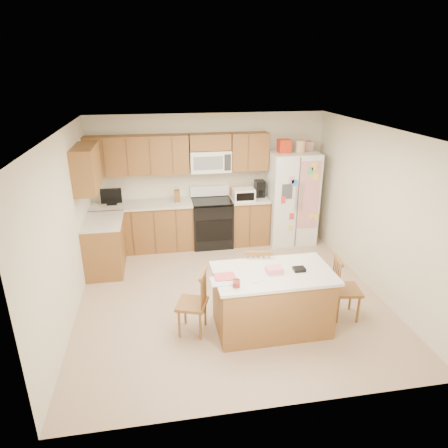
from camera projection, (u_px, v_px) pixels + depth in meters
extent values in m
plane|color=tan|center=(230.00, 294.00, 6.18)|extent=(4.50, 4.50, 0.00)
cube|color=beige|center=(209.00, 179.00, 7.79)|extent=(4.50, 0.10, 2.50)
cube|color=beige|center=(275.00, 304.00, 3.66)|extent=(4.50, 0.10, 2.50)
cube|color=beige|center=(66.00, 229.00, 5.37)|extent=(0.10, 4.50, 2.50)
cube|color=beige|center=(375.00, 210.00, 6.08)|extent=(0.10, 4.50, 2.50)
cube|color=white|center=(231.00, 131.00, 5.27)|extent=(4.50, 4.50, 0.04)
cube|color=brown|center=(143.00, 227.00, 7.60)|extent=(1.87, 0.60, 0.88)
cube|color=brown|center=(248.00, 221.00, 7.93)|extent=(0.72, 0.60, 0.88)
cube|color=brown|center=(105.00, 246.00, 6.79)|extent=(0.60, 0.95, 0.88)
cube|color=silver|center=(142.00, 205.00, 7.43)|extent=(1.87, 0.64, 0.04)
cube|color=silver|center=(249.00, 199.00, 7.75)|extent=(0.72, 0.64, 0.04)
cube|color=silver|center=(102.00, 221.00, 6.63)|extent=(0.64, 0.95, 0.04)
cube|color=brown|center=(137.00, 155.00, 7.23)|extent=(1.85, 0.33, 0.70)
cube|color=brown|center=(249.00, 151.00, 7.56)|extent=(0.70, 0.33, 0.70)
cube|color=brown|center=(210.00, 142.00, 7.36)|extent=(0.76, 0.33, 0.29)
cube|color=brown|center=(87.00, 168.00, 6.27)|extent=(0.33, 0.95, 0.70)
cube|color=brown|center=(104.00, 158.00, 6.98)|extent=(0.02, 0.01, 0.66)
cube|color=brown|center=(110.00, 235.00, 7.23)|extent=(0.02, 0.01, 0.84)
cube|color=brown|center=(127.00, 157.00, 7.05)|extent=(0.02, 0.01, 0.66)
cube|color=brown|center=(133.00, 234.00, 7.29)|extent=(0.02, 0.01, 0.84)
cube|color=brown|center=(150.00, 157.00, 7.11)|extent=(0.02, 0.01, 0.66)
cube|color=brown|center=(155.00, 233.00, 7.36)|extent=(0.02, 0.01, 0.84)
cube|color=brown|center=(173.00, 156.00, 7.17)|extent=(0.01, 0.01, 0.66)
cube|color=brown|center=(177.00, 231.00, 7.42)|extent=(0.01, 0.01, 0.84)
cube|color=brown|center=(248.00, 153.00, 7.39)|extent=(0.01, 0.01, 0.66)
cube|color=brown|center=(250.00, 226.00, 7.64)|extent=(0.01, 0.01, 0.84)
cube|color=white|center=(210.00, 161.00, 7.47)|extent=(0.76, 0.38, 0.40)
cube|color=slate|center=(208.00, 163.00, 7.28)|extent=(0.54, 0.01, 0.24)
cube|color=#262626|center=(228.00, 162.00, 7.34)|extent=(0.12, 0.01, 0.30)
cube|color=brown|center=(177.00, 196.00, 7.49)|extent=(0.10, 0.14, 0.22)
cube|color=black|center=(112.00, 204.00, 7.36)|extent=(0.18, 0.12, 0.02)
cube|color=black|center=(111.00, 196.00, 7.30)|extent=(0.38, 0.03, 0.28)
cube|color=orange|center=(240.00, 192.00, 7.77)|extent=(0.35, 0.22, 0.18)
cube|color=white|center=(244.00, 195.00, 7.55)|extent=(0.40, 0.28, 0.23)
cube|color=black|center=(245.00, 197.00, 7.42)|extent=(0.34, 0.01, 0.15)
cube|color=black|center=(260.00, 189.00, 7.77)|extent=(0.18, 0.22, 0.32)
cylinder|color=black|center=(260.00, 193.00, 7.74)|extent=(0.12, 0.12, 0.12)
cube|color=black|center=(212.00, 223.00, 7.79)|extent=(0.76, 0.64, 0.88)
cube|color=black|center=(214.00, 231.00, 7.50)|extent=(0.68, 0.01, 0.42)
cube|color=black|center=(212.00, 201.00, 7.62)|extent=(0.76, 0.64, 0.03)
cube|color=white|center=(210.00, 191.00, 7.82)|extent=(0.76, 0.10, 0.20)
cube|color=white|center=(291.00, 198.00, 7.82)|extent=(0.90, 0.75, 1.80)
cube|color=#4C4C4C|center=(298.00, 204.00, 7.47)|extent=(0.02, 0.01, 1.75)
cube|color=silver|center=(296.00, 197.00, 7.39)|extent=(0.02, 0.03, 0.55)
cube|color=silver|center=(301.00, 196.00, 7.40)|extent=(0.02, 0.03, 0.55)
cube|color=#3F3F44|center=(287.00, 191.00, 7.35)|extent=(0.20, 0.01, 0.28)
cube|color=#D84C59|center=(308.00, 196.00, 7.45)|extent=(0.42, 0.01, 1.30)
cube|color=red|center=(284.00, 146.00, 7.42)|extent=(0.22, 0.22, 0.24)
cylinder|color=#DCAA78|center=(300.00, 146.00, 7.42)|extent=(0.18, 0.18, 0.22)
cube|color=tan|center=(307.00, 146.00, 7.58)|extent=(0.18, 0.20, 0.18)
cube|color=brown|center=(272.00, 301.00, 5.26)|extent=(1.47, 0.84, 0.80)
cube|color=silver|center=(273.00, 273.00, 5.11)|extent=(1.55, 0.92, 0.04)
cylinder|color=red|center=(236.00, 284.00, 4.75)|extent=(0.08, 0.08, 0.06)
cylinder|color=white|center=(236.00, 283.00, 4.74)|extent=(0.09, 0.09, 0.09)
cube|color=pink|center=(274.00, 270.00, 5.08)|extent=(0.20, 0.15, 0.07)
cube|color=black|center=(299.00, 269.00, 5.13)|extent=(0.15, 0.12, 0.04)
cube|color=white|center=(223.00, 281.00, 4.87)|extent=(0.30, 0.24, 0.01)
cube|color=#D84C4C|center=(225.00, 277.00, 4.94)|extent=(0.26, 0.20, 0.01)
cylinder|color=white|center=(257.00, 282.00, 4.85)|extent=(0.14, 0.05, 0.01)
cube|color=brown|center=(192.00, 304.00, 5.17)|extent=(0.48, 0.49, 0.04)
cylinder|color=brown|center=(185.00, 311.00, 5.42)|extent=(0.03, 0.03, 0.40)
cylinder|color=brown|center=(179.00, 324.00, 5.13)|extent=(0.03, 0.03, 0.40)
cylinder|color=brown|center=(205.00, 312.00, 5.38)|extent=(0.03, 0.03, 0.40)
cylinder|color=brown|center=(200.00, 326.00, 5.09)|extent=(0.03, 0.03, 0.40)
cylinder|color=brown|center=(206.00, 283.00, 5.19)|extent=(0.02, 0.02, 0.44)
cylinder|color=brown|center=(205.00, 286.00, 5.13)|extent=(0.02, 0.02, 0.44)
cylinder|color=brown|center=(204.00, 289.00, 5.06)|extent=(0.02, 0.02, 0.44)
cylinder|color=brown|center=(202.00, 292.00, 5.00)|extent=(0.02, 0.02, 0.44)
cylinder|color=brown|center=(201.00, 295.00, 4.93)|extent=(0.02, 0.02, 0.44)
cube|color=brown|center=(203.00, 273.00, 4.98)|extent=(0.15, 0.36, 0.05)
cube|color=brown|center=(257.00, 278.00, 5.78)|extent=(0.47, 0.45, 0.04)
cylinder|color=brown|center=(267.00, 287.00, 5.99)|extent=(0.03, 0.03, 0.41)
cylinder|color=brown|center=(245.00, 287.00, 6.00)|extent=(0.03, 0.03, 0.41)
cylinder|color=brown|center=(268.00, 297.00, 5.73)|extent=(0.03, 0.03, 0.41)
cylinder|color=brown|center=(246.00, 297.00, 5.73)|extent=(0.03, 0.03, 0.41)
cylinder|color=brown|center=(268.00, 268.00, 5.54)|extent=(0.02, 0.02, 0.46)
cylinder|color=brown|center=(263.00, 268.00, 5.54)|extent=(0.02, 0.02, 0.46)
cylinder|color=brown|center=(258.00, 268.00, 5.54)|extent=(0.02, 0.02, 0.46)
cylinder|color=brown|center=(253.00, 268.00, 5.54)|extent=(0.02, 0.02, 0.46)
cylinder|color=brown|center=(248.00, 268.00, 5.54)|extent=(0.02, 0.02, 0.46)
cube|color=brown|center=(259.00, 253.00, 5.45)|extent=(0.38, 0.11, 0.05)
cube|color=brown|center=(346.00, 290.00, 5.49)|extent=(0.42, 0.44, 0.04)
cylinder|color=brown|center=(358.00, 310.00, 5.43)|extent=(0.03, 0.03, 0.40)
cylinder|color=brown|center=(350.00, 297.00, 5.73)|extent=(0.03, 0.03, 0.40)
cylinder|color=brown|center=(338.00, 310.00, 5.42)|extent=(0.03, 0.03, 0.40)
cylinder|color=brown|center=(331.00, 298.00, 5.72)|extent=(0.03, 0.03, 0.40)
cylinder|color=brown|center=(340.00, 280.00, 5.27)|extent=(0.02, 0.02, 0.45)
cylinder|color=brown|center=(338.00, 277.00, 5.34)|extent=(0.02, 0.02, 0.45)
cylinder|color=brown|center=(336.00, 274.00, 5.40)|extent=(0.02, 0.02, 0.45)
cylinder|color=brown|center=(335.00, 272.00, 5.47)|extent=(0.02, 0.02, 0.45)
cylinder|color=brown|center=(333.00, 270.00, 5.53)|extent=(0.02, 0.02, 0.45)
cube|color=brown|center=(338.00, 260.00, 5.32)|extent=(0.09, 0.38, 0.05)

